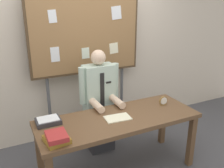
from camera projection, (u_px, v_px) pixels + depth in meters
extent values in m
cube|color=beige|center=(82.00, 47.00, 3.59)|extent=(6.40, 0.08, 2.70)
cube|color=brown|center=(119.00, 119.00, 2.81)|extent=(1.86, 0.70, 0.05)
cube|color=brown|center=(191.00, 141.00, 3.04)|extent=(0.07, 0.07, 0.69)
cube|color=brown|center=(39.00, 153.00, 2.81)|extent=(0.07, 0.07, 0.69)
cube|color=brown|center=(163.00, 121.00, 3.53)|extent=(0.07, 0.07, 0.69)
cube|color=#2D2D33|center=(100.00, 133.00, 3.45)|extent=(0.34, 0.30, 0.44)
cube|color=#B2CCBC|center=(99.00, 93.00, 3.25)|extent=(0.40, 0.22, 0.78)
sphere|color=beige|center=(98.00, 57.00, 3.09)|extent=(0.19, 0.19, 0.19)
cylinder|color=#B2CCBC|center=(83.00, 86.00, 3.09)|extent=(0.09, 0.09, 0.48)
cylinder|color=#B2CCBC|center=(115.00, 81.00, 3.28)|extent=(0.09, 0.09, 0.48)
cylinder|color=beige|center=(97.00, 105.00, 2.98)|extent=(0.09, 0.30, 0.09)
cylinder|color=beige|center=(117.00, 102.00, 3.10)|extent=(0.09, 0.30, 0.09)
cube|color=black|center=(102.00, 92.00, 3.13)|extent=(0.06, 0.01, 0.51)
cube|color=black|center=(109.00, 82.00, 3.13)|extent=(0.07, 0.01, 0.02)
cube|color=#4C3823|center=(86.00, 32.00, 3.35)|extent=(1.59, 0.05, 1.15)
cube|color=olive|center=(86.00, 32.00, 3.34)|extent=(1.53, 0.04, 1.09)
cylinder|color=#59595E|center=(50.00, 110.00, 3.48)|extent=(0.04, 0.04, 1.04)
cylinder|color=#59595E|center=(122.00, 97.00, 3.96)|extent=(0.04, 0.04, 1.04)
cube|color=silver|center=(86.00, 53.00, 3.40)|extent=(0.11, 0.00, 0.15)
cube|color=#F4EFCC|center=(114.00, 48.00, 3.57)|extent=(0.15, 0.00, 0.17)
cube|color=white|center=(52.00, 16.00, 3.05)|extent=(0.11, 0.00, 0.17)
cube|color=white|center=(116.00, 13.00, 3.42)|extent=(0.16, 0.00, 0.19)
cube|color=white|center=(55.00, 55.00, 3.21)|extent=(0.12, 0.00, 0.20)
cube|color=olive|center=(57.00, 139.00, 2.31)|extent=(0.24, 0.25, 0.05)
cube|color=#B22D2D|center=(57.00, 136.00, 2.28)|extent=(0.19, 0.23, 0.05)
cube|color=#F4EFCC|center=(118.00, 118.00, 2.77)|extent=(0.30, 0.21, 0.01)
cylinder|color=olive|center=(163.00, 101.00, 3.11)|extent=(0.12, 0.02, 0.12)
cylinder|color=white|center=(164.00, 101.00, 3.10)|extent=(0.10, 0.00, 0.10)
cube|color=olive|center=(163.00, 104.00, 3.12)|extent=(0.08, 0.04, 0.01)
cube|color=#333338|center=(48.00, 121.00, 2.66)|extent=(0.26, 0.20, 0.05)
cube|color=white|center=(48.00, 119.00, 2.65)|extent=(0.22, 0.17, 0.01)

